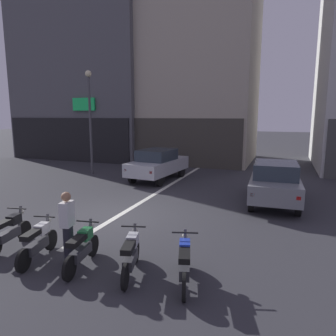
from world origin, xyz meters
The scene contains 13 objects.
ground_plane centered at (0.00, 0.00, 0.00)m, with size 120.00×120.00×0.00m, color #333338.
lane_centre_line centered at (0.00, 6.00, 0.00)m, with size 0.20×18.00×0.01m, color silver.
building_corner_left centered at (-10.03, 14.23, 7.91)m, with size 10.82×8.73×15.85m.
building_mid_block centered at (-1.80, 14.23, 9.45)m, with size 9.52×7.70×18.93m.
car_silver_crossing_near centered at (-1.01, 5.90, 0.89)m, with size 2.14×4.25×1.64m.
car_grey_parked_kerbside centered at (4.90, 3.40, 0.89)m, with size 1.92×4.16×1.64m.
street_lamp centered at (-5.39, 6.31, 3.65)m, with size 0.36×0.36×5.88m.
motorcycle_black_row_leftmost centered at (-1.33, -3.25, 0.46)m, with size 0.55×1.66×0.98m.
motorcycle_white_row_left_mid centered at (-0.14, -3.52, 0.46)m, with size 0.56×1.65×0.98m.
motorcycle_green_row_centre centered at (1.04, -3.44, 0.46)m, with size 0.55×1.66×0.98m.
motorcycle_silver_row_right_mid centered at (2.22, -3.34, 0.46)m, with size 0.63×1.62×0.98m.
motorcycle_blue_row_rightmost centered at (3.41, -3.28, 0.46)m, with size 0.65×1.62×0.98m.
person_by_motorcycles centered at (0.57, -3.31, 0.86)m, with size 0.29×0.40×1.67m.
Camera 1 is at (5.15, -8.83, 3.39)m, focal length 32.87 mm.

